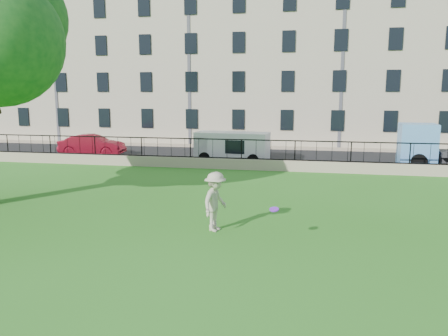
% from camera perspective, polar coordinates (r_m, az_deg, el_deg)
% --- Properties ---
extents(ground, '(120.00, 120.00, 0.00)m').
position_cam_1_polar(ground, '(13.54, -5.82, -8.83)').
color(ground, '#2B731B').
rests_on(ground, ground).
extents(retaining_wall, '(50.00, 0.40, 0.60)m').
position_cam_1_polar(retaining_wall, '(24.88, 2.28, 0.51)').
color(retaining_wall, tan).
rests_on(retaining_wall, ground).
extents(iron_railing, '(50.00, 0.05, 1.13)m').
position_cam_1_polar(iron_railing, '(24.76, 2.29, 2.46)').
color(iron_railing, black).
rests_on(iron_railing, retaining_wall).
extents(street, '(60.00, 9.00, 0.01)m').
position_cam_1_polar(street, '(29.52, 3.70, 1.39)').
color(street, black).
rests_on(street, ground).
extents(sidewalk, '(60.00, 1.40, 0.12)m').
position_cam_1_polar(sidewalk, '(34.63, 4.85, 2.71)').
color(sidewalk, tan).
rests_on(sidewalk, ground).
extents(building_row, '(56.40, 10.40, 13.80)m').
position_cam_1_polar(building_row, '(40.09, 5.93, 13.48)').
color(building_row, '#B1A88C').
rests_on(building_row, ground).
extents(man, '(0.99, 1.36, 1.89)m').
position_cam_1_polar(man, '(13.73, -1.13, -4.41)').
color(man, '#B8AF96').
rests_on(man, ground).
extents(frisbee, '(0.36, 0.35, 0.12)m').
position_cam_1_polar(frisbee, '(12.62, 6.57, -5.38)').
color(frisbee, '#7E26DA').
extents(red_sedan, '(4.56, 1.94, 1.46)m').
position_cam_1_polar(red_sedan, '(31.58, -16.84, 2.87)').
color(red_sedan, maroon).
rests_on(red_sedan, street).
extents(white_van, '(4.65, 2.15, 1.89)m').
position_cam_1_polar(white_van, '(27.29, 1.07, 2.71)').
color(white_van, silver).
rests_on(white_van, street).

